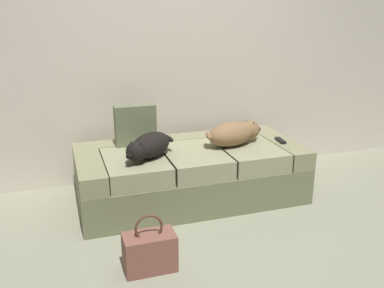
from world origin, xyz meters
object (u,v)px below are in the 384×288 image
dog_dark (148,146)px  tv_remote (280,140)px  throw_pillow (135,125)px  dog_tan (234,133)px  handbag (150,251)px  couch (190,173)px

dog_dark → tv_remote: bearing=2.0°
dog_dark → throw_pillow: 0.37m
dog_tan → handbag: bearing=-136.9°
dog_tan → tv_remote: 0.43m
tv_remote → throw_pillow: 1.25m
dog_tan → tv_remote: (0.41, -0.05, -0.09)m
dog_dark → tv_remote: size_ratio=3.12×
tv_remote → throw_pillow: throw_pillow is taller
couch → handbag: bearing=-121.5°
dog_tan → couch: bearing=175.1°
dog_dark → handbag: (-0.18, -0.79, -0.42)m
dog_dark → dog_tan: dog_tan is taller
couch → throw_pillow: (-0.41, 0.23, 0.40)m
handbag → tv_remote: bearing=31.5°
dog_dark → dog_tan: bearing=6.8°
couch → handbag: 1.07m
dog_dark → tv_remote: dog_dark is taller
tv_remote → throw_pillow: bearing=171.3°
throw_pillow → handbag: 1.25m
dog_dark → dog_tan: 0.76m
dog_tan → tv_remote: bearing=-6.7°
dog_dark → tv_remote: (1.17, 0.04, -0.08)m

